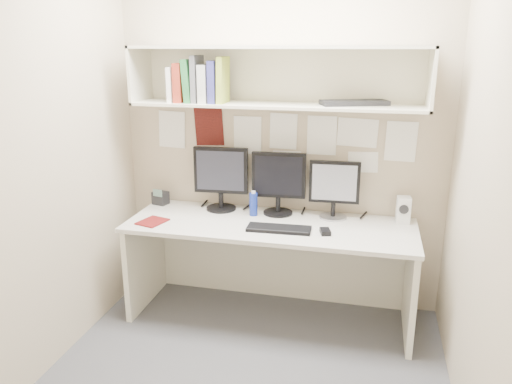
% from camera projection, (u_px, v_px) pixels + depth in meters
% --- Properties ---
extents(floor, '(2.40, 2.00, 0.01)m').
position_uv_depth(floor, '(248.00, 369.00, 3.08)').
color(floor, '#47484C').
rests_on(floor, ground).
extents(wall_back, '(2.40, 0.02, 2.60)m').
position_uv_depth(wall_back, '(281.00, 134.00, 3.65)').
color(wall_back, tan).
rests_on(wall_back, ground).
extents(wall_front, '(2.40, 0.02, 2.60)m').
position_uv_depth(wall_front, '(178.00, 227.00, 1.78)').
color(wall_front, tan).
rests_on(wall_front, ground).
extents(wall_left, '(0.02, 2.00, 2.60)m').
position_uv_depth(wall_left, '(53.00, 154.00, 2.98)').
color(wall_left, tan).
rests_on(wall_left, ground).
extents(wall_right, '(0.02, 2.00, 2.60)m').
position_uv_depth(wall_right, '(484.00, 177.00, 2.45)').
color(wall_right, tan).
rests_on(wall_right, ground).
extents(desk, '(2.00, 0.70, 0.73)m').
position_uv_depth(desk, '(270.00, 270.00, 3.58)').
color(desk, beige).
rests_on(desk, floor).
extents(overhead_hutch, '(2.00, 0.38, 0.40)m').
position_uv_depth(overhead_hutch, '(278.00, 76.00, 3.40)').
color(overhead_hutch, silver).
rests_on(overhead_hutch, wall_back).
extents(pinned_papers, '(1.92, 0.01, 0.48)m').
position_uv_depth(pinned_papers, '(281.00, 141.00, 3.65)').
color(pinned_papers, white).
rests_on(pinned_papers, wall_back).
extents(monitor_left, '(0.41, 0.22, 0.47)m').
position_uv_depth(monitor_left, '(221.00, 176.00, 3.71)').
color(monitor_left, black).
rests_on(monitor_left, desk).
extents(monitor_center, '(0.39, 0.22, 0.46)m').
position_uv_depth(monitor_center, '(279.00, 181.00, 3.61)').
color(monitor_center, black).
rests_on(monitor_center, desk).
extents(monitor_right, '(0.36, 0.20, 0.41)m').
position_uv_depth(monitor_right, '(334.00, 187.00, 3.53)').
color(monitor_right, '#A5A5AA').
rests_on(monitor_right, desk).
extents(keyboard, '(0.43, 0.17, 0.02)m').
position_uv_depth(keyboard, '(279.00, 229.00, 3.34)').
color(keyboard, black).
rests_on(keyboard, desk).
extents(mouse, '(0.09, 0.11, 0.03)m').
position_uv_depth(mouse, '(325.00, 232.00, 3.28)').
color(mouse, black).
rests_on(mouse, desk).
extents(speaker, '(0.10, 0.10, 0.19)m').
position_uv_depth(speaker, '(403.00, 210.00, 3.47)').
color(speaker, silver).
rests_on(speaker, desk).
extents(blue_bottle, '(0.06, 0.06, 0.18)m').
position_uv_depth(blue_bottle, '(253.00, 204.00, 3.61)').
color(blue_bottle, navy).
rests_on(blue_bottle, desk).
extents(maroon_notebook, '(0.21, 0.23, 0.01)m').
position_uv_depth(maroon_notebook, '(152.00, 222.00, 3.49)').
color(maroon_notebook, '#5F1010').
rests_on(maroon_notebook, desk).
extents(desk_phone, '(0.13, 0.12, 0.13)m').
position_uv_depth(desk_phone, '(160.00, 198.00, 3.88)').
color(desk_phone, black).
rests_on(desk_phone, desk).
extents(book_stack, '(0.39, 0.20, 0.32)m').
position_uv_depth(book_stack, '(199.00, 82.00, 3.42)').
color(book_stack, white).
rests_on(book_stack, overhead_hutch).
extents(hutch_tray, '(0.47, 0.31, 0.03)m').
position_uv_depth(hutch_tray, '(354.00, 103.00, 3.30)').
color(hutch_tray, black).
rests_on(hutch_tray, overhead_hutch).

